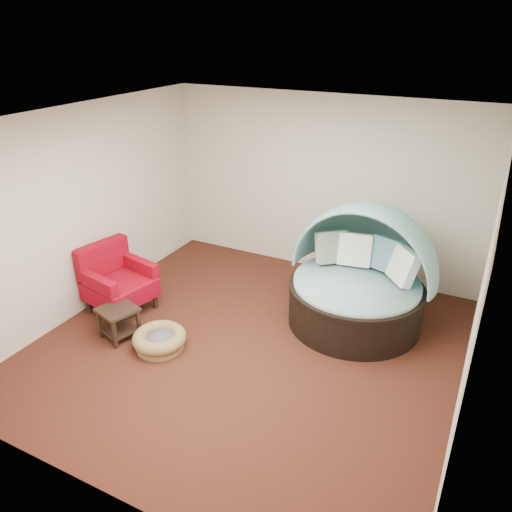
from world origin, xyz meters
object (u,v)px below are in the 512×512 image
at_px(pet_basket, 160,340).
at_px(red_armchair, 117,281).
at_px(canopy_daybed, 361,270).
at_px(side_table, 119,319).

height_order(pet_basket, red_armchair, red_armchair).
relative_size(canopy_daybed, pet_basket, 2.56).
distance_m(red_armchair, side_table, 0.76).
bearing_deg(red_armchair, pet_basket, -14.09).
height_order(canopy_daybed, red_armchair, canopy_daybed).
bearing_deg(side_table, red_armchair, 131.34).
distance_m(canopy_daybed, red_armchair, 3.36).
distance_m(pet_basket, side_table, 0.63).
bearing_deg(canopy_daybed, side_table, -140.76).
relative_size(pet_basket, red_armchair, 0.81).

